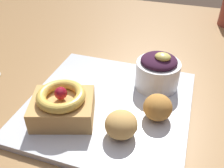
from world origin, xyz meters
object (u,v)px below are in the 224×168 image
fritter_front (121,125)px  berry_ramekin (158,71)px  front_plate (109,105)px  fritter_middle (158,107)px  cake_slice (63,105)px

fritter_front → berry_ramekin: bearing=78.5°
berry_ramekin → front_plate: bearing=-133.0°
front_plate → fritter_middle: 0.10m
cake_slice → fritter_middle: size_ratio=2.40×
fritter_front → fritter_middle: bearing=50.6°
front_plate → cake_slice: bearing=-134.7°
fritter_front → cake_slice: bearing=176.1°
berry_ramekin → cake_slice: bearing=-133.7°
front_plate → fritter_front: bearing=-57.0°
berry_ramekin → fritter_middle: berry_ramekin is taller
cake_slice → fritter_middle: cake_slice is taller
cake_slice → fritter_front: cake_slice is taller
front_plate → fritter_middle: bearing=-6.8°
berry_ramekin → fritter_middle: (0.02, -0.09, -0.01)m
berry_ramekin → fritter_front: berry_ramekin is taller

